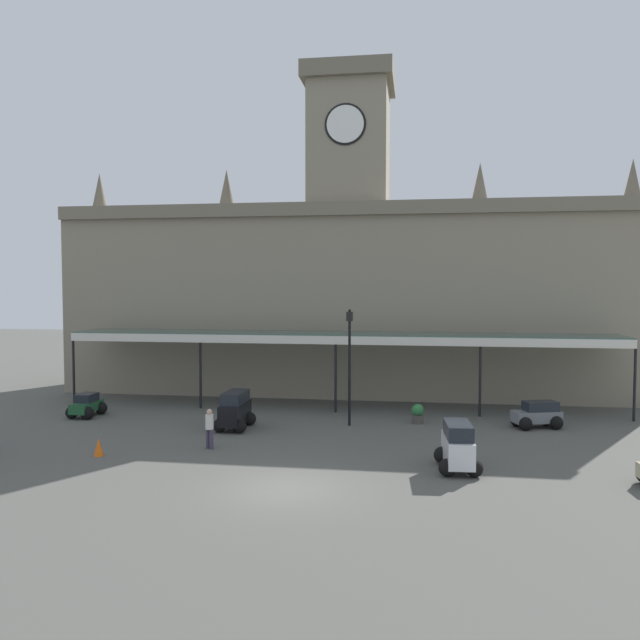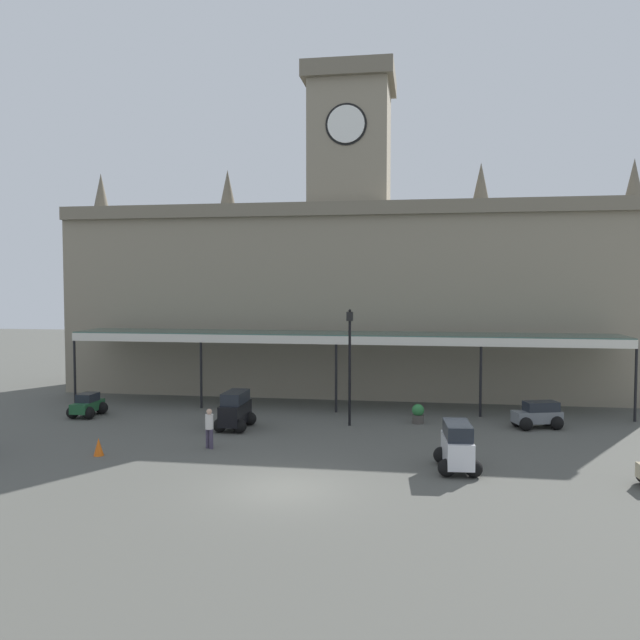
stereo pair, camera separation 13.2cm
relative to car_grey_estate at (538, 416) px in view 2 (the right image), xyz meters
The scene contains 11 objects.
ground_plane 14.73m from the car_grey_estate, 132.74° to the right, with size 140.00×140.00×0.00m, color #51514B.
station_building 14.78m from the car_grey_estate, 137.81° to the left, with size 35.61×6.56×20.11m.
entrance_canopy 11.15m from the car_grey_estate, 160.40° to the left, with size 30.26×3.26×4.16m.
car_grey_estate is the anchor object (origin of this frame).
car_green_sedan 22.63m from the car_grey_estate, behind, with size 1.54×2.06×1.19m.
car_white_van 8.76m from the car_grey_estate, 118.56° to the right, with size 1.71×2.46×1.77m.
car_black_van 14.40m from the car_grey_estate, behind, with size 1.62×2.42×1.77m.
pedestrian_beside_cars 15.47m from the car_grey_estate, 156.81° to the right, with size 0.36×0.34×1.67m.
victorian_lamppost 9.41m from the car_grey_estate, behind, with size 0.30×0.30×5.66m.
traffic_cone 19.85m from the car_grey_estate, 156.67° to the right, with size 0.40×0.40×0.71m, color orange.
planter_near_kerb 5.64m from the car_grey_estate, behind, with size 0.60×0.60×0.96m.
Camera 2 is at (4.42, -20.59, 6.81)m, focal length 35.95 mm.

